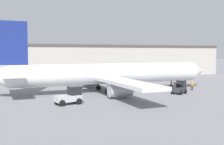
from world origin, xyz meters
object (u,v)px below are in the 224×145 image
(airplane, at_px, (106,74))
(ground_crew_worker, at_px, (192,85))
(belt_loader_truck, at_px, (180,88))
(baggage_tug, at_px, (70,96))

(airplane, relative_size, ground_crew_worker, 23.52)
(ground_crew_worker, xyz_separation_m, belt_loader_truck, (-4.54, -2.66, 0.09))
(ground_crew_worker, xyz_separation_m, baggage_tug, (-23.76, -5.47, 0.15))
(airplane, height_order, belt_loader_truck, airplane)
(airplane, xyz_separation_m, ground_crew_worker, (15.24, -3.75, -2.21))
(airplane, bearing_deg, ground_crew_worker, -15.14)
(belt_loader_truck, bearing_deg, airplane, 118.70)
(baggage_tug, bearing_deg, belt_loader_truck, -5.20)
(ground_crew_worker, height_order, baggage_tug, baggage_tug)
(baggage_tug, xyz_separation_m, belt_loader_truck, (19.21, 2.81, -0.06))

